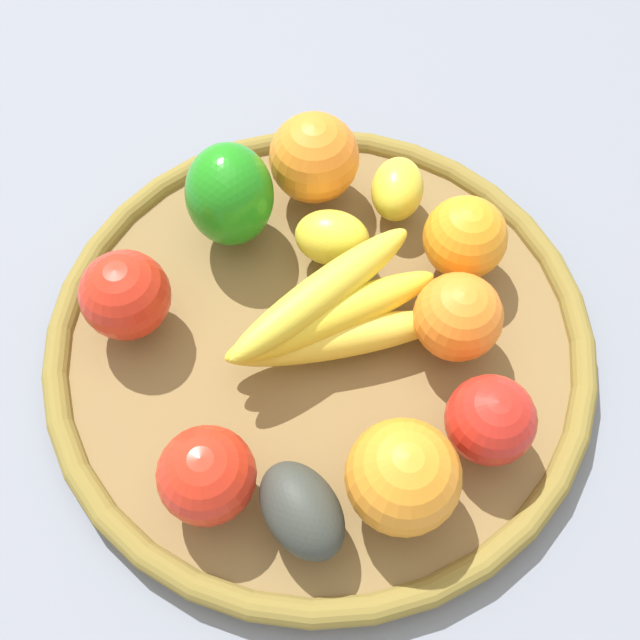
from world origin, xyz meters
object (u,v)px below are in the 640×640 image
(avocado, at_px, (302,510))
(lemon_0, at_px, (397,189))
(apple_1, at_px, (125,295))
(bell_pepper, at_px, (230,195))
(orange_0, at_px, (458,317))
(orange_2, at_px, (465,238))
(orange_1, at_px, (314,158))
(lemon_1, at_px, (332,238))
(apple_2, at_px, (207,475))
(apple_0, at_px, (490,420))
(banana_bunch, at_px, (331,316))
(orange_3, at_px, (403,477))

(avocado, bearing_deg, lemon_0, -59.19)
(apple_1, distance_m, bell_pepper, 0.12)
(orange_0, bearing_deg, orange_2, -52.85)
(orange_1, xyz_separation_m, bell_pepper, (0.02, 0.08, 0.01))
(lemon_1, bearing_deg, orange_0, -174.14)
(bell_pepper, xyz_separation_m, apple_2, (-0.17, 0.17, -0.01))
(bell_pepper, height_order, apple_0, bell_pepper)
(apple_0, bearing_deg, avocado, 71.69)
(banana_bunch, relative_size, apple_2, 2.63)
(banana_bunch, relative_size, apple_1, 2.56)
(apple_1, height_order, avocado, apple_1)
(orange_3, bearing_deg, apple_1, 11.32)
(orange_2, bearing_deg, orange_3, 119.60)
(apple_2, bearing_deg, orange_0, -99.16)
(avocado, bearing_deg, banana_bunch, -51.23)
(avocado, distance_m, apple_0, 0.15)
(apple_1, bearing_deg, orange_0, -137.67)
(lemon_0, distance_m, orange_2, 0.08)
(lemon_1, height_order, apple_0, apple_0)
(banana_bunch, relative_size, apple_0, 2.77)
(apple_0, bearing_deg, orange_1, -15.44)
(apple_1, distance_m, orange_2, 0.28)
(avocado, height_order, apple_0, apple_0)
(orange_0, distance_m, apple_0, 0.09)
(orange_2, bearing_deg, lemon_0, -3.01)
(orange_2, bearing_deg, apple_0, 137.93)
(lemon_1, distance_m, banana_bunch, 0.08)
(banana_bunch, height_order, apple_2, apple_2)
(orange_1, relative_size, orange_3, 0.97)
(bell_pepper, xyz_separation_m, orange_2, (-0.16, -0.12, -0.01))
(avocado, height_order, orange_2, orange_2)
(orange_3, bearing_deg, orange_0, -64.54)
(orange_2, bearing_deg, banana_bunch, 79.45)
(lemon_0, bearing_deg, orange_3, 134.26)
(orange_0, relative_size, avocado, 0.93)
(lemon_1, xyz_separation_m, lemon_0, (-0.00, -0.08, -0.00))
(orange_0, height_order, bell_pepper, bell_pepper)
(bell_pepper, bearing_deg, apple_1, -40.78)
(lemon_1, relative_size, apple_2, 0.91)
(lemon_1, relative_size, bell_pepper, 0.69)
(orange_3, bearing_deg, banana_bunch, -23.25)
(orange_1, height_order, avocado, orange_1)
(lemon_1, xyz_separation_m, banana_bunch, (-0.06, 0.06, 0.01))
(lemon_1, xyz_separation_m, apple_0, (-0.20, 0.03, 0.01))
(apple_1, bearing_deg, apple_0, -154.07)
(orange_1, distance_m, orange_0, 0.20)
(banana_bunch, height_order, orange_1, orange_1)
(lemon_1, distance_m, orange_0, 0.13)
(orange_3, height_order, orange_2, orange_3)
(lemon_1, bearing_deg, orange_3, 148.98)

